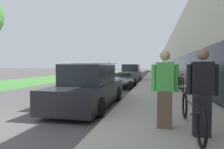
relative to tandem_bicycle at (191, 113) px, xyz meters
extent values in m
cube|color=#A39E8E|center=(-0.35, 19.67, -0.45)|extent=(3.42, 70.00, 0.16)
cube|color=beige|center=(6.41, 27.67, 2.48)|extent=(10.00, 70.00, 6.02)
cube|color=#1E2328|center=(1.45, 27.67, 0.72)|extent=(0.10, 63.00, 2.20)
cube|color=#3D7533|center=(-12.84, 23.67, -0.51)|extent=(6.58, 70.00, 0.03)
torus|color=black|center=(0.00, 0.98, -0.03)|extent=(0.06, 0.68, 0.68)
torus|color=black|center=(0.00, -0.95, -0.03)|extent=(0.06, 0.68, 0.68)
cylinder|color=black|center=(0.00, 0.01, 0.18)|extent=(0.04, 1.64, 0.04)
cylinder|color=black|center=(0.00, -0.37, 0.08)|extent=(0.04, 0.97, 0.31)
cylinder|color=black|center=(0.00, -0.60, 0.32)|extent=(0.03, 0.03, 0.28)
cube|color=black|center=(0.00, -0.60, 0.46)|extent=(0.11, 0.22, 0.05)
cylinder|color=black|center=(0.00, 0.82, 0.32)|extent=(0.03, 0.03, 0.30)
cylinder|color=silver|center=(0.00, 0.82, 0.47)|extent=(0.52, 0.03, 0.03)
cube|color=black|center=(0.13, -0.33, 0.04)|extent=(0.31, 0.23, 0.82)
cube|color=black|center=(0.13, -0.33, 0.76)|extent=(0.38, 0.23, 0.62)
cylinder|color=black|center=(-0.11, -0.33, 0.73)|extent=(0.10, 0.10, 0.59)
cylinder|color=black|center=(0.37, -0.33, 0.73)|extent=(0.10, 0.10, 0.59)
sphere|color=#936B51|center=(0.13, -0.33, 1.22)|extent=(0.22, 0.22, 0.22)
cube|color=brown|center=(-0.55, 0.06, 0.04)|extent=(0.31, 0.23, 0.82)
cube|color=#4CB74C|center=(-0.55, 0.06, 0.76)|extent=(0.38, 0.23, 0.62)
cylinder|color=#4CB74C|center=(-0.79, 0.06, 0.73)|extent=(0.10, 0.10, 0.59)
cylinder|color=#4CB74C|center=(-0.31, 0.06, 0.73)|extent=(0.10, 0.10, 0.59)
sphere|color=tan|center=(-0.55, 0.06, 1.22)|extent=(0.22, 0.22, 0.22)
cylinder|color=gray|center=(0.77, 2.58, 0.04)|extent=(0.05, 0.05, 0.82)
cylinder|color=gray|center=(0.77, 3.13, 0.04)|extent=(0.05, 0.05, 0.82)
cylinder|color=gray|center=(0.77, 2.86, 0.45)|extent=(0.05, 0.55, 0.05)
torus|color=black|center=(0.94, 4.93, -0.04)|extent=(0.05, 0.66, 0.66)
torus|color=black|center=(0.94, 3.86, -0.04)|extent=(0.05, 0.66, 0.66)
cylinder|color=black|center=(0.94, 4.40, 0.16)|extent=(0.04, 0.91, 0.04)
cylinder|color=black|center=(0.94, 4.18, 0.07)|extent=(0.04, 0.55, 0.30)
cylinder|color=black|center=(0.94, 4.05, 0.30)|extent=(0.03, 0.03, 0.27)
cube|color=black|center=(0.94, 4.05, 0.43)|extent=(0.11, 0.22, 0.05)
cylinder|color=black|center=(0.94, 4.84, 0.30)|extent=(0.03, 0.03, 0.29)
cylinder|color=silver|center=(0.94, 4.84, 0.45)|extent=(0.52, 0.03, 0.03)
torus|color=black|center=(0.62, 7.40, 0.01)|extent=(0.06, 0.76, 0.76)
torus|color=black|center=(0.62, 6.30, 0.01)|extent=(0.06, 0.76, 0.76)
cylinder|color=red|center=(0.62, 6.85, 0.24)|extent=(0.04, 0.93, 0.04)
cylinder|color=red|center=(0.62, 6.63, 0.14)|extent=(0.04, 0.57, 0.35)
cylinder|color=red|center=(0.62, 6.50, 0.40)|extent=(0.03, 0.03, 0.31)
cube|color=black|center=(0.62, 6.50, 0.56)|extent=(0.11, 0.22, 0.05)
cylinder|color=red|center=(0.62, 7.31, 0.41)|extent=(0.03, 0.03, 0.33)
cylinder|color=silver|center=(0.62, 7.31, 0.57)|extent=(0.52, 0.03, 0.03)
torus|color=black|center=(0.65, 9.66, 0.00)|extent=(0.06, 0.74, 0.74)
torus|color=black|center=(0.65, 8.69, 0.00)|extent=(0.06, 0.74, 0.74)
cylinder|color=#7AD1C6|center=(0.65, 9.17, 0.23)|extent=(0.04, 0.82, 0.04)
cylinder|color=#7AD1C6|center=(0.65, 8.98, 0.12)|extent=(0.04, 0.50, 0.34)
cylinder|color=#7AD1C6|center=(0.65, 8.86, 0.38)|extent=(0.03, 0.03, 0.31)
cube|color=black|center=(0.65, 8.86, 0.53)|extent=(0.11, 0.22, 0.05)
cylinder|color=#7AD1C6|center=(0.65, 9.58, 0.39)|extent=(0.03, 0.03, 0.32)
cylinder|color=silver|center=(0.65, 9.58, 0.55)|extent=(0.52, 0.03, 0.03)
cube|color=black|center=(-3.15, 2.61, -0.02)|extent=(1.71, 4.76, 0.71)
cube|color=#1E2328|center=(-3.15, 2.61, 0.69)|extent=(1.47, 2.38, 0.71)
cylinder|color=silver|center=(-3.15, 3.13, 1.10)|extent=(1.83, 0.04, 0.04)
cylinder|color=silver|center=(-3.15, 2.08, 1.10)|extent=(1.83, 0.04, 0.04)
cylinder|color=black|center=(-3.93, 4.03, -0.23)|extent=(0.22, 0.60, 0.60)
cylinder|color=black|center=(-2.36, 4.03, -0.23)|extent=(0.22, 0.60, 0.60)
cylinder|color=black|center=(-3.93, 1.18, -0.23)|extent=(0.22, 0.60, 0.60)
cylinder|color=black|center=(-2.36, 1.18, -0.23)|extent=(0.22, 0.60, 0.60)
ellipsoid|color=#4C5156|center=(-3.05, 8.96, -0.09)|extent=(1.77, 4.02, 0.60)
cube|color=#1E2328|center=(-3.05, 9.46, 0.33)|extent=(1.24, 0.04, 0.26)
cylinder|color=black|center=(-3.88, 10.12, -0.23)|extent=(0.22, 0.60, 0.60)
cylinder|color=black|center=(-2.22, 10.12, -0.23)|extent=(0.22, 0.60, 0.60)
cylinder|color=black|center=(-3.88, 7.79, -0.23)|extent=(0.22, 0.60, 0.60)
cylinder|color=black|center=(-2.22, 7.79, -0.23)|extent=(0.22, 0.60, 0.60)
cube|color=#4C5156|center=(-3.12, 15.36, 0.03)|extent=(1.77, 4.60, 0.81)
cube|color=#1E2328|center=(-3.12, 15.36, 0.78)|extent=(1.52, 2.30, 0.70)
cylinder|color=black|center=(-3.94, 16.74, -0.23)|extent=(0.22, 0.60, 0.60)
cylinder|color=black|center=(-2.31, 16.74, -0.23)|extent=(0.22, 0.60, 0.60)
cylinder|color=black|center=(-3.94, 13.97, -0.23)|extent=(0.22, 0.60, 0.60)
cylinder|color=black|center=(-2.31, 13.97, -0.23)|extent=(0.22, 0.60, 0.60)
camera|label=1|loc=(-0.75, -4.44, 0.99)|focal=32.00mm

